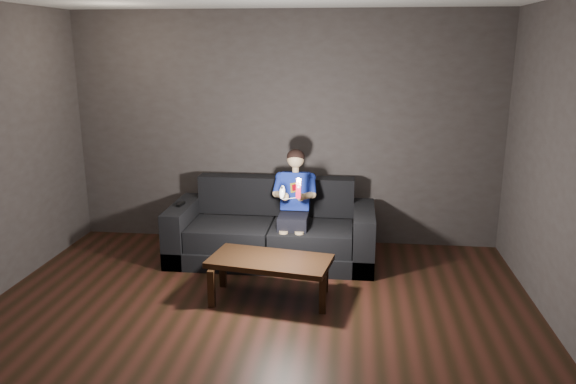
# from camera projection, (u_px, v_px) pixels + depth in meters

# --- Properties ---
(floor) EXTENTS (5.00, 5.00, 0.00)m
(floor) POSITION_uv_depth(u_px,v_px,m) (247.00, 343.00, 4.47)
(floor) COLOR black
(floor) RESTS_ON ground
(back_wall) EXTENTS (5.00, 0.04, 2.70)m
(back_wall) POSITION_uv_depth(u_px,v_px,m) (285.00, 130.00, 6.53)
(back_wall) COLOR #3A3332
(back_wall) RESTS_ON ground
(front_wall) EXTENTS (5.00, 0.04, 2.70)m
(front_wall) POSITION_uv_depth(u_px,v_px,m) (88.00, 366.00, 1.73)
(front_wall) COLOR #3A3332
(front_wall) RESTS_ON ground
(sofa) EXTENTS (2.22, 0.96, 0.86)m
(sofa) POSITION_uv_depth(u_px,v_px,m) (272.00, 234.00, 6.19)
(sofa) COLOR black
(sofa) RESTS_ON floor
(child) EXTENTS (0.46, 0.57, 1.13)m
(child) POSITION_uv_depth(u_px,v_px,m) (294.00, 197.00, 5.99)
(child) COLOR black
(child) RESTS_ON sofa
(wii_remote_red) EXTENTS (0.05, 0.08, 0.20)m
(wii_remote_red) POSITION_uv_depth(u_px,v_px,m) (299.00, 188.00, 5.51)
(wii_remote_red) COLOR red
(wii_remote_red) RESTS_ON child
(nunchuk_white) EXTENTS (0.08, 0.10, 0.15)m
(nunchuk_white) POSITION_uv_depth(u_px,v_px,m) (282.00, 192.00, 5.54)
(nunchuk_white) COLOR white
(nunchuk_white) RESTS_ON child
(wii_remote_black) EXTENTS (0.05, 0.16, 0.03)m
(wii_remote_black) POSITION_uv_depth(u_px,v_px,m) (181.00, 204.00, 6.14)
(wii_remote_black) COLOR black
(wii_remote_black) RESTS_ON sofa
(coffee_table) EXTENTS (1.18, 0.73, 0.40)m
(coffee_table) POSITION_uv_depth(u_px,v_px,m) (270.00, 264.00, 5.17)
(coffee_table) COLOR black
(coffee_table) RESTS_ON floor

